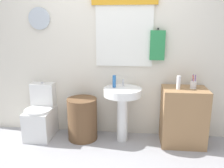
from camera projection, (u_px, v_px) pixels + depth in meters
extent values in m
cube|color=silver|center=(109.00, 47.00, 3.37)|extent=(4.40, 0.10, 2.60)
cube|color=white|center=(124.00, 36.00, 3.25)|extent=(0.79, 0.03, 0.84)
cylinder|color=silver|center=(39.00, 18.00, 3.31)|extent=(0.31, 0.03, 0.31)
cylinder|color=black|center=(158.00, 29.00, 3.17)|extent=(0.02, 0.06, 0.02)
cube|color=#2D894C|center=(157.00, 45.00, 3.20)|extent=(0.20, 0.05, 0.40)
cube|color=white|center=(41.00, 123.00, 3.45)|extent=(0.36, 0.50, 0.41)
cylinder|color=white|center=(38.00, 110.00, 3.34)|extent=(0.38, 0.38, 0.03)
cube|color=white|center=(43.00, 95.00, 3.52)|extent=(0.34, 0.18, 0.35)
cylinder|color=silver|center=(42.00, 82.00, 3.47)|extent=(0.04, 0.04, 0.02)
cylinder|color=brown|center=(82.00, 119.00, 3.37)|extent=(0.42, 0.42, 0.60)
cylinder|color=white|center=(122.00, 118.00, 3.30)|extent=(0.15, 0.15, 0.67)
cylinder|color=white|center=(123.00, 92.00, 3.21)|extent=(0.52, 0.52, 0.10)
cylinder|color=silver|center=(123.00, 83.00, 3.30)|extent=(0.03, 0.03, 0.10)
cube|color=#9E754C|center=(183.00, 117.00, 3.21)|extent=(0.58, 0.44, 0.79)
cylinder|color=#2D6BB7|center=(114.00, 81.00, 3.23)|extent=(0.05, 0.05, 0.17)
cylinder|color=white|center=(179.00, 83.00, 3.06)|extent=(0.05, 0.05, 0.18)
cylinder|color=silver|center=(193.00, 85.00, 3.10)|extent=(0.08, 0.08, 0.10)
cylinder|color=purple|center=(195.00, 81.00, 3.09)|extent=(0.01, 0.03, 0.18)
cylinder|color=blue|center=(193.00, 81.00, 3.11)|extent=(0.02, 0.01, 0.18)
cylinder|color=red|center=(193.00, 82.00, 3.08)|extent=(0.02, 0.02, 0.18)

